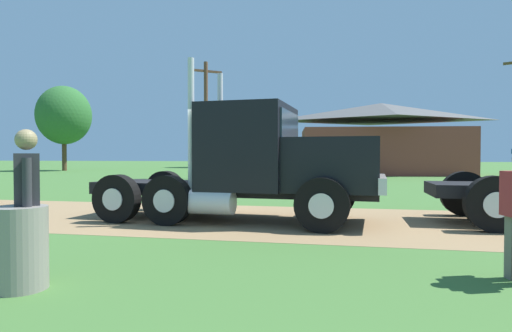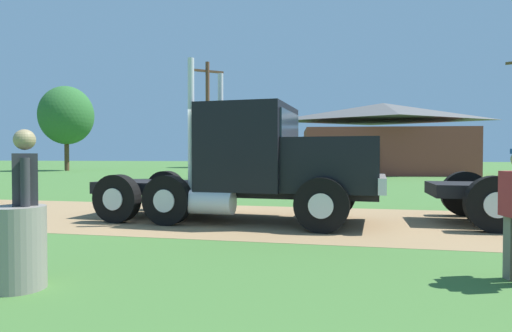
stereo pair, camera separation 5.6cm
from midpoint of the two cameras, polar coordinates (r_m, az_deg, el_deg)
ground_plane at (r=10.42m, az=-5.69°, el=-6.90°), size 200.00×200.00×0.00m
dirt_track at (r=10.42m, az=-5.69°, el=-6.88°), size 120.00×5.20×0.01m
truck_foreground_white at (r=9.81m, az=1.04°, el=0.15°), size 6.89×2.99×3.61m
visitor_walking_mid at (r=5.70m, az=-28.08°, el=-3.87°), size 0.49×0.53×1.81m
steel_barrel at (r=5.57m, az=-28.79°, el=-9.49°), size 0.59×0.59×0.93m
shed_building at (r=35.86m, az=16.58°, el=3.35°), size 13.88×9.00×5.71m
utility_pole_near at (r=28.31m, az=-6.40°, el=6.55°), size 1.81×1.48×7.60m
tree_left at (r=46.66m, az=-23.87°, el=6.16°), size 5.23×5.23×8.37m
tree_mid at (r=54.71m, az=-5.01°, el=5.17°), size 5.31×5.31×8.04m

